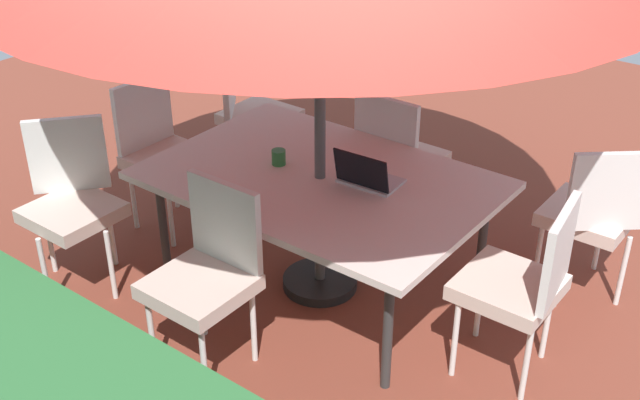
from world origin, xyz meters
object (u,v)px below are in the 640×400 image
object	(u,v)px
chair_west	(522,281)
chair_east	(162,148)
dining_table	(320,184)
chair_northeast	(71,198)
chair_southwest	(594,211)
laptop	(367,177)
chair_north	(207,270)
cup	(279,157)
chair_southeast	(251,108)
chair_south	(398,155)

from	to	relation	value
chair_west	chair_east	bearing A→B (deg)	-97.13
dining_table	chair_northeast	bearing A→B (deg)	34.01
chair_east	chair_southwest	bearing A→B (deg)	-68.79
chair_northeast	laptop	xyz separation A→B (m)	(-1.43, -0.87, 0.22)
chair_north	chair_northeast	bearing A→B (deg)	176.52
dining_table	chair_northeast	world-z (taller)	chair_northeast
chair_southwest	chair_east	bearing A→B (deg)	-20.58
chair_east	laptop	distance (m)	1.53
chair_southwest	cup	world-z (taller)	chair_southwest
chair_southeast	chair_east	distance (m)	0.83
chair_south	chair_southwest	size ratio (longest dim) A/B	1.00
chair_north	chair_southeast	distance (m)	2.03
chair_west	chair_north	world-z (taller)	same
chair_west	chair_north	size ratio (longest dim) A/B	1.00
chair_west	chair_east	size ratio (longest dim) A/B	1.00
chair_west	chair_northeast	size ratio (longest dim) A/B	1.00
chair_southeast	chair_west	bearing A→B (deg)	-145.55
chair_southeast	chair_southwest	distance (m)	2.47
chair_west	chair_southwest	bearing A→B (deg)	170.15
chair_northeast	cup	world-z (taller)	chair_northeast
dining_table	cup	xyz separation A→B (m)	(0.28, 0.02, 0.09)
chair_southeast	chair_southwest	xyz separation A→B (m)	(-2.47, -0.06, 0.00)
chair_south	chair_southeast	xyz separation A→B (m)	(1.23, 0.00, 0.00)
chair_west	chair_north	distance (m)	1.52
chair_west	chair_east	xyz separation A→B (m)	(2.47, 0.04, 0.00)
chair_southeast	laptop	bearing A→B (deg)	-153.36
chair_west	laptop	bearing A→B (deg)	-102.47
laptop	chair_southeast	bearing A→B (deg)	-29.46
chair_north	chair_south	distance (m)	1.65
chair_north	chair_southeast	size ratio (longest dim) A/B	1.00
dining_table	chair_west	xyz separation A→B (m)	(-1.22, -0.00, -0.13)
dining_table	chair_north	size ratio (longest dim) A/B	1.89
chair_north	cup	bearing A→B (deg)	104.90
chair_west	chair_southwest	xyz separation A→B (m)	(-0.03, -0.86, 0.00)
chair_south	chair_east	world-z (taller)	same
chair_southwest	cup	xyz separation A→B (m)	(1.52, 0.88, 0.22)
laptop	chair_southwest	bearing A→B (deg)	-145.13
chair_south	chair_northeast	world-z (taller)	same
chair_southeast	dining_table	bearing A→B (deg)	-160.61
chair_east	chair_west	bearing A→B (deg)	-87.65
dining_table	chair_east	size ratio (longest dim) A/B	1.89
dining_table	chair_southwest	bearing A→B (deg)	-145.28
chair_north	chair_south	world-z (taller)	same
chair_southeast	chair_south	bearing A→B (deg)	-127.42
chair_southwest	chair_northeast	size ratio (longest dim) A/B	1.00
chair_west	chair_southeast	size ratio (longest dim) A/B	1.00
cup	chair_south	bearing A→B (deg)	-108.91
chair_east	chair_southeast	bearing A→B (deg)	-0.03
dining_table	chair_southwest	size ratio (longest dim) A/B	1.89
chair_southwest	laptop	xyz separation A→B (m)	(0.99, 0.78, 0.22)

